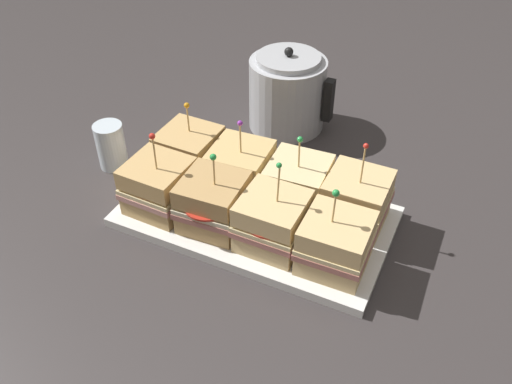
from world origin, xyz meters
The scene contains 12 objects.
ground_plane centered at (0.00, 0.00, 0.00)m, with size 6.00×6.00×0.00m, color #383333.
serving_platter centered at (0.00, 0.00, 0.01)m, with size 0.50×0.27×0.02m.
sandwich_front_far_left centered at (-0.17, -0.06, 0.07)m, with size 0.12×0.12×0.17m.
sandwich_front_center_left centered at (-0.06, -0.06, 0.07)m, with size 0.12×0.12×0.16m.
sandwich_front_center_right centered at (0.06, -0.06, 0.07)m, with size 0.11×0.11×0.18m.
sandwich_front_far_right centered at (0.17, -0.06, 0.07)m, with size 0.12×0.12×0.16m.
sandwich_back_far_left centered at (-0.18, 0.06, 0.07)m, with size 0.12×0.12×0.16m.
sandwich_back_center_left centered at (-0.06, 0.06, 0.07)m, with size 0.12×0.12×0.16m.
sandwich_back_center_right centered at (0.06, 0.06, 0.07)m, with size 0.12×0.12×0.16m.
sandwich_back_far_right centered at (0.17, 0.06, 0.07)m, with size 0.11×0.11×0.18m.
kettle_steel centered at (-0.08, 0.34, 0.09)m, with size 0.20×0.18×0.20m.
drinking_glass centered at (-0.35, 0.03, 0.05)m, with size 0.06×0.06×0.10m.
Camera 1 is at (0.33, -0.69, 0.71)m, focal length 38.00 mm.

